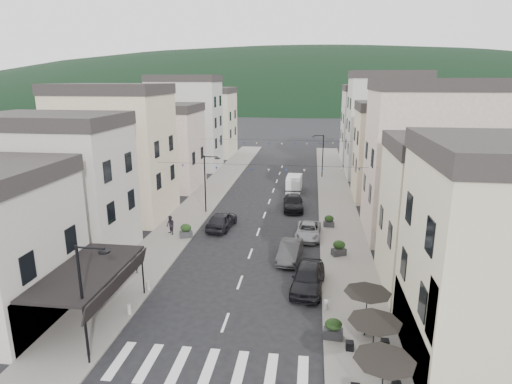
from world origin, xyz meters
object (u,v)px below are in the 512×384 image
(parked_car_b, at_px, (290,251))
(delivery_van, at_px, (294,183))
(parked_car_e, at_px, (222,220))
(pedestrian_a, at_px, (134,263))
(parked_car_c, at_px, (308,231))
(parked_car_d, at_px, (293,203))
(parked_car_a, at_px, (308,278))
(pedestrian_b, at_px, (170,225))

(parked_car_b, height_order, delivery_van, delivery_van)
(parked_car_e, distance_m, pedestrian_a, 11.04)
(parked_car_c, bearing_deg, parked_car_d, 104.47)
(delivery_van, relative_size, pedestrian_a, 2.78)
(parked_car_b, bearing_deg, parked_car_a, -66.62)
(pedestrian_b, bearing_deg, parked_car_a, 7.45)
(parked_car_c, distance_m, delivery_van, 16.09)
(parked_car_d, bearing_deg, parked_car_a, -88.24)
(delivery_van, bearing_deg, pedestrian_b, -118.49)
(parked_car_b, distance_m, parked_car_e, 9.12)
(parked_car_a, relative_size, parked_car_c, 1.08)
(delivery_van, bearing_deg, pedestrian_a, -109.85)
(delivery_van, xyz_separation_m, pedestrian_b, (-10.10, -16.99, -0.04))
(parked_car_b, relative_size, pedestrian_b, 2.55)
(parked_car_a, bearing_deg, pedestrian_b, 151.05)
(parked_car_c, relative_size, parked_car_e, 0.96)
(pedestrian_b, bearing_deg, pedestrian_a, -47.62)
(parked_car_c, bearing_deg, pedestrian_b, -172.24)
(parked_car_c, relative_size, delivery_van, 1.05)
(parked_car_a, height_order, parked_car_b, parked_car_a)
(parked_car_c, xyz_separation_m, parked_car_e, (-7.94, 1.34, 0.17))
(parked_car_e, bearing_deg, pedestrian_b, 36.51)
(parked_car_d, bearing_deg, pedestrian_a, -125.22)
(parked_car_a, relative_size, parked_car_b, 1.13)
(parked_car_a, distance_m, parked_car_e, 13.52)
(parked_car_c, height_order, delivery_van, delivery_van)
(pedestrian_a, bearing_deg, parked_car_c, 14.77)
(parked_car_b, relative_size, parked_car_d, 0.86)
(parked_car_c, height_order, parked_car_e, parked_car_e)
(parked_car_e, bearing_deg, parked_car_d, -125.83)
(parked_car_c, bearing_deg, parked_car_a, -86.42)
(parked_car_a, relative_size, parked_car_e, 1.04)
(parked_car_b, height_order, parked_car_c, parked_car_b)
(parked_car_a, relative_size, parked_car_d, 0.97)
(parked_car_d, xyz_separation_m, pedestrian_b, (-10.36, -9.23, 0.24))
(parked_car_a, xyz_separation_m, delivery_van, (-2.06, 25.48, 0.17))
(delivery_van, bearing_deg, parked_car_c, -80.81)
(parked_car_a, height_order, parked_car_e, parked_car_a)
(parked_car_a, xyz_separation_m, parked_car_b, (-1.44, 4.59, -0.12))
(pedestrian_a, bearing_deg, parked_car_d, 37.07)
(parked_car_e, bearing_deg, parked_car_c, 176.99)
(pedestrian_a, distance_m, pedestrian_b, 7.89)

